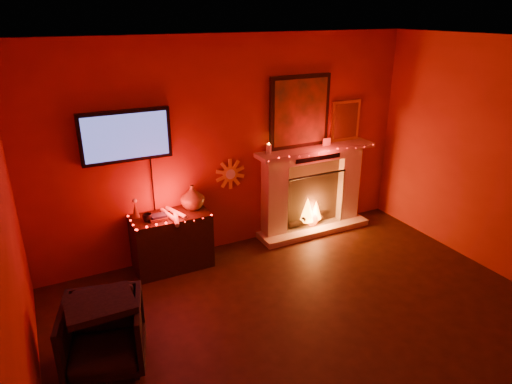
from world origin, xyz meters
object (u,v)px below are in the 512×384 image
tv (126,136)px  armchair (104,334)px  sunburst_clock (230,174)px  fireplace (312,182)px  console_table (173,237)px

tv → armchair: bearing=-113.1°
tv → sunburst_clock: 1.41m
fireplace → armchair: (-3.09, -1.46, -0.41)m
tv → armchair: 2.13m
fireplace → sunburst_clock: bearing=175.6°
fireplace → armchair: size_ratio=3.15×
tv → console_table: tv is taller
tv → console_table: size_ratio=1.24×
sunburst_clock → armchair: 2.55m
tv → sunburst_clock: tv is taller
fireplace → console_table: bearing=-176.5°
tv → sunburst_clock: bearing=1.2°
sunburst_clock → console_table: size_ratio=0.40×
fireplace → armchair: bearing=-154.7°
console_table → armchair: size_ratio=1.44×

